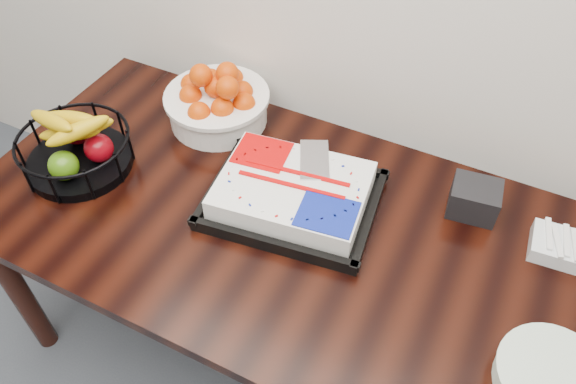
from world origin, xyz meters
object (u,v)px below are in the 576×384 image
at_px(plate_stack, 551,380).
at_px(fruit_basket, 75,148).
at_px(cake_tray, 293,194).
at_px(napkin_box, 474,199).
at_px(tangerine_bowl, 217,97).
at_px(table, 282,239).

bearing_deg(plate_stack, fruit_basket, 176.50).
distance_m(cake_tray, napkin_box, 0.51).
relative_size(plate_stack, napkin_box, 1.88).
height_order(tangerine_bowl, fruit_basket, tangerine_bowl).
bearing_deg(table, plate_stack, -12.55).
bearing_deg(cake_tray, fruit_basket, -167.14).
distance_m(table, cake_tray, 0.15).
bearing_deg(fruit_basket, napkin_box, 17.66).
relative_size(table, tangerine_bowl, 5.27).
bearing_deg(plate_stack, napkin_box, 122.56).
bearing_deg(tangerine_bowl, napkin_box, -1.51).
relative_size(cake_tray, fruit_basket, 1.54).
bearing_deg(fruit_basket, table, 7.09).
distance_m(table, plate_stack, 0.77).
xyz_separation_m(table, napkin_box, (0.47, 0.27, 0.13)).
bearing_deg(cake_tray, tangerine_bowl, 149.41).
bearing_deg(plate_stack, table, 167.45).
distance_m(plate_stack, napkin_box, 0.52).
relative_size(tangerine_bowl, plate_stack, 1.37).
height_order(table, napkin_box, napkin_box).
bearing_deg(table, napkin_box, 30.50).
relative_size(table, fruit_basket, 5.37).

